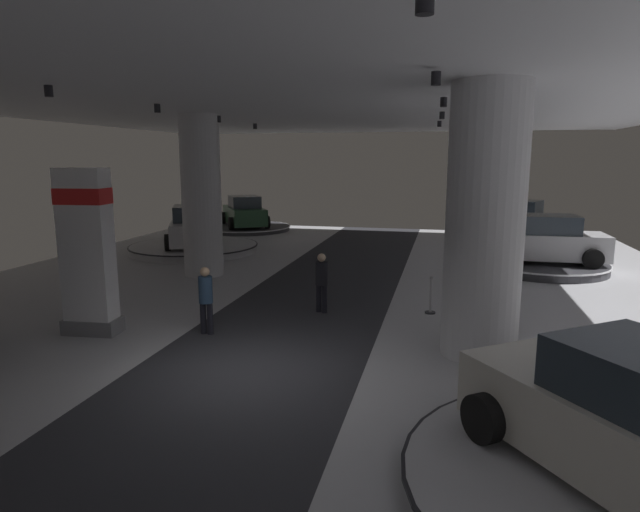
% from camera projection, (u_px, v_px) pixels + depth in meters
% --- Properties ---
extents(ground, '(24.00, 44.00, 0.06)m').
position_uv_depth(ground, '(246.00, 373.00, 10.27)').
color(ground, '#B2B2B7').
extents(ceiling_with_spotlights, '(24.00, 44.00, 0.39)m').
position_uv_depth(ceiling_with_spotlights, '(238.00, 69.00, 9.26)').
color(ceiling_with_spotlights, silver).
extents(column_left, '(1.35, 1.35, 5.50)m').
position_uv_depth(column_left, '(201.00, 196.00, 18.34)').
color(column_left, silver).
rests_on(column_left, ground).
extents(column_right, '(1.56, 1.56, 5.50)m').
position_uv_depth(column_right, '(485.00, 223.00, 10.73)').
color(column_right, silver).
rests_on(column_right, ground).
extents(brand_sign_pylon, '(1.32, 0.76, 3.83)m').
position_uv_depth(brand_sign_pylon, '(87.00, 250.00, 12.18)').
color(brand_sign_pylon, slate).
rests_on(brand_sign_pylon, ground).
extents(display_platform_deep_right, '(5.12, 5.12, 0.33)m').
position_uv_depth(display_platform_deep_right, '(514.00, 238.00, 26.35)').
color(display_platform_deep_right, '#B7B7BC').
rests_on(display_platform_deep_right, ground).
extents(display_car_deep_right, '(4.57, 3.44, 1.71)m').
position_uv_depth(display_car_deep_right, '(516.00, 219.00, 26.16)').
color(display_car_deep_right, silver).
rests_on(display_car_deep_right, display_platform_deep_right).
extents(display_platform_far_right, '(4.56, 4.56, 0.32)m').
position_uv_depth(display_platform_far_right, '(542.00, 265.00, 19.53)').
color(display_platform_far_right, '#333338').
rests_on(display_platform_far_right, ground).
extents(display_car_far_right, '(4.27, 2.26, 1.71)m').
position_uv_depth(display_car_far_right, '(545.00, 241.00, 19.36)').
color(display_car_far_right, silver).
rests_on(display_car_far_right, display_platform_far_right).
extents(display_platform_far_left, '(5.53, 5.53, 0.33)m').
position_uv_depth(display_platform_far_left, '(194.00, 248.00, 23.34)').
color(display_platform_far_left, '#B7B7BC').
rests_on(display_platform_far_left, ground).
extents(display_car_far_left, '(3.51, 4.57, 1.71)m').
position_uv_depth(display_car_far_left, '(193.00, 227.00, 23.14)').
color(display_car_far_left, silver).
rests_on(display_car_far_left, display_platform_far_left).
extents(display_platform_near_right, '(5.39, 5.39, 0.22)m').
position_uv_depth(display_platform_near_right, '(627.00, 489.00, 6.42)').
color(display_platform_near_right, '#B7B7BC').
rests_on(display_platform_near_right, ground).
extents(display_car_near_right, '(3.95, 4.44, 1.71)m').
position_uv_depth(display_car_near_right, '(637.00, 423.00, 6.23)').
color(display_car_near_right, silver).
rests_on(display_car_near_right, display_platform_near_right).
extents(display_platform_deep_left, '(5.22, 5.22, 0.24)m').
position_uv_depth(display_platform_deep_left, '(245.00, 228.00, 30.47)').
color(display_platform_deep_left, '#333338').
rests_on(display_platform_deep_left, ground).
extents(display_car_deep_left, '(3.75, 4.52, 1.71)m').
position_uv_depth(display_car_deep_left, '(244.00, 212.00, 30.28)').
color(display_car_deep_left, '#2D5638').
rests_on(display_car_deep_left, display_platform_deep_left).
extents(visitor_walking_near, '(0.32, 0.32, 1.59)m').
position_uv_depth(visitor_walking_near, '(322.00, 279.00, 14.05)').
color(visitor_walking_near, black).
rests_on(visitor_walking_near, ground).
extents(visitor_walking_far, '(0.32, 0.32, 1.59)m').
position_uv_depth(visitor_walking_far, '(206.00, 296.00, 12.30)').
color(visitor_walking_far, black).
rests_on(visitor_walking_far, ground).
extents(stanchion_a, '(0.28, 0.28, 1.01)m').
position_uv_depth(stanchion_a, '(431.00, 300.00, 14.06)').
color(stanchion_a, '#333338').
rests_on(stanchion_a, ground).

